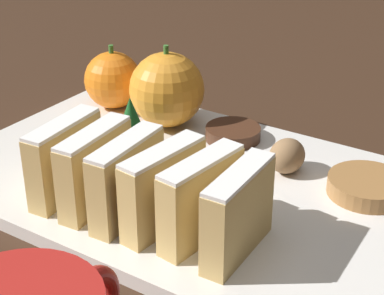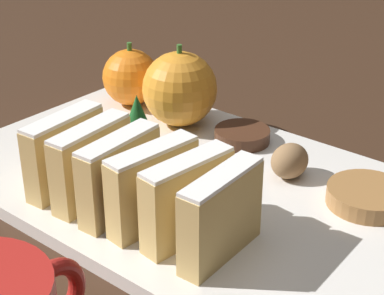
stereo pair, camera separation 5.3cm
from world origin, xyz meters
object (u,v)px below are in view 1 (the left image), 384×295
walnut (287,156)px  orange_near (167,90)px  orange_far (113,80)px  chocolate_cookie (233,133)px

walnut → orange_near: bearing=80.4°
orange_near → walnut: orange_near is taller
walnut → orange_far: bearing=82.0°
walnut → chocolate_cookie: size_ratio=0.69×
orange_near → chocolate_cookie: 0.08m
orange_near → orange_far: size_ratio=1.21×
orange_near → walnut: bearing=-99.6°
orange_far → walnut: (-0.03, -0.22, -0.02)m
orange_near → chocolate_cookie: bearing=-85.4°
chocolate_cookie → walnut: bearing=-113.1°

